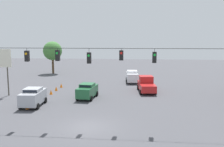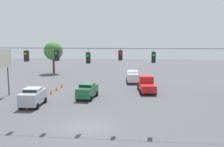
{
  "view_description": "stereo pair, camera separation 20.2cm",
  "coord_description": "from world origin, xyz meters",
  "px_view_note": "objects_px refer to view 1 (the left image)",
  "views": [
    {
      "loc": [
        -3.95,
        19.45,
        7.19
      ],
      "look_at": [
        -0.83,
        -11.41,
        2.89
      ],
      "focal_mm": 40.0,
      "sensor_mm": 36.0,
      "label": 1
    },
    {
      "loc": [
        -4.15,
        19.43,
        7.19
      ],
      "look_at": [
        -0.83,
        -11.41,
        2.89
      ],
      "focal_mm": 40.0,
      "sensor_mm": 36.0,
      "label": 2
    }
  ],
  "objects_px": {
    "sedan_white_oncoming_deep": "(132,76)",
    "traffic_cone_farthest": "(61,85)",
    "sedan_green_withflow_mid": "(87,91)",
    "traffic_cone_fourth": "(51,92)",
    "traffic_cone_second": "(37,100)",
    "tree_horizon_left": "(53,51)",
    "traffic_cone_nearest": "(27,106)",
    "overhead_signal_span": "(89,70)",
    "pickup_truck_red_oncoming_far": "(146,85)",
    "traffic_cone_third": "(43,96)",
    "sedan_silver_parked_shoulder": "(33,97)",
    "traffic_cone_fifth": "(56,89)"
  },
  "relations": [
    {
      "from": "overhead_signal_span",
      "to": "sedan_white_oncoming_deep",
      "type": "height_order",
      "value": "overhead_signal_span"
    },
    {
      "from": "overhead_signal_span",
      "to": "traffic_cone_third",
      "type": "relative_size",
      "value": 36.76
    },
    {
      "from": "overhead_signal_span",
      "to": "traffic_cone_farthest",
      "type": "bearing_deg",
      "value": -64.81
    },
    {
      "from": "sedan_green_withflow_mid",
      "to": "traffic_cone_farthest",
      "type": "bearing_deg",
      "value": -50.29
    },
    {
      "from": "sedan_green_withflow_mid",
      "to": "tree_horizon_left",
      "type": "height_order",
      "value": "tree_horizon_left"
    },
    {
      "from": "traffic_cone_fifth",
      "to": "traffic_cone_fourth",
      "type": "bearing_deg",
      "value": 91.86
    },
    {
      "from": "traffic_cone_farthest",
      "to": "traffic_cone_fourth",
      "type": "bearing_deg",
      "value": 91.13
    },
    {
      "from": "sedan_white_oncoming_deep",
      "to": "sedan_silver_parked_shoulder",
      "type": "height_order",
      "value": "sedan_white_oncoming_deep"
    },
    {
      "from": "traffic_cone_nearest",
      "to": "sedan_green_withflow_mid",
      "type": "bearing_deg",
      "value": -134.84
    },
    {
      "from": "traffic_cone_second",
      "to": "traffic_cone_fourth",
      "type": "relative_size",
      "value": 1.0
    },
    {
      "from": "sedan_silver_parked_shoulder",
      "to": "tree_horizon_left",
      "type": "xyz_separation_m",
      "value": [
        6.44,
        -25.22,
        3.69
      ]
    },
    {
      "from": "sedan_green_withflow_mid",
      "to": "overhead_signal_span",
      "type": "bearing_deg",
      "value": 102.38
    },
    {
      "from": "sedan_white_oncoming_deep",
      "to": "traffic_cone_farthest",
      "type": "relative_size",
      "value": 7.11
    },
    {
      "from": "traffic_cone_fourth",
      "to": "tree_horizon_left",
      "type": "bearing_deg",
      "value": -71.84
    },
    {
      "from": "traffic_cone_nearest",
      "to": "traffic_cone_farthest",
      "type": "distance_m",
      "value": 11.6
    },
    {
      "from": "sedan_green_withflow_mid",
      "to": "tree_horizon_left",
      "type": "xyz_separation_m",
      "value": [
        11.57,
        -21.15,
        3.76
      ]
    },
    {
      "from": "sedan_green_withflow_mid",
      "to": "traffic_cone_nearest",
      "type": "relative_size",
      "value": 6.75
    },
    {
      "from": "sedan_silver_parked_shoulder",
      "to": "traffic_cone_farthest",
      "type": "height_order",
      "value": "sedan_silver_parked_shoulder"
    },
    {
      "from": "traffic_cone_second",
      "to": "traffic_cone_fourth",
      "type": "xyz_separation_m",
      "value": [
        -0.12,
        -4.42,
        0.0
      ]
    },
    {
      "from": "traffic_cone_third",
      "to": "tree_horizon_left",
      "type": "distance_m",
      "value": 23.14
    },
    {
      "from": "sedan_white_oncoming_deep",
      "to": "traffic_cone_second",
      "type": "xyz_separation_m",
      "value": [
        10.48,
        14.55,
        -0.73
      ]
    },
    {
      "from": "pickup_truck_red_oncoming_far",
      "to": "traffic_cone_third",
      "type": "xyz_separation_m",
      "value": [
        12.64,
        5.33,
        -0.67
      ]
    },
    {
      "from": "traffic_cone_second",
      "to": "traffic_cone_fourth",
      "type": "height_order",
      "value": "same"
    },
    {
      "from": "pickup_truck_red_oncoming_far",
      "to": "traffic_cone_third",
      "type": "bearing_deg",
      "value": 22.87
    },
    {
      "from": "sedan_silver_parked_shoulder",
      "to": "tree_horizon_left",
      "type": "distance_m",
      "value": 26.29
    },
    {
      "from": "sedan_green_withflow_mid",
      "to": "traffic_cone_fourth",
      "type": "distance_m",
      "value": 5.44
    },
    {
      "from": "sedan_silver_parked_shoulder",
      "to": "traffic_cone_third",
      "type": "bearing_deg",
      "value": -86.38
    },
    {
      "from": "traffic_cone_farthest",
      "to": "tree_horizon_left",
      "type": "distance_m",
      "value": 16.71
    },
    {
      "from": "traffic_cone_nearest",
      "to": "traffic_cone_second",
      "type": "xyz_separation_m",
      "value": [
        0.03,
        -2.46,
        0.0
      ]
    },
    {
      "from": "sedan_silver_parked_shoulder",
      "to": "traffic_cone_second",
      "type": "relative_size",
      "value": 6.63
    },
    {
      "from": "sedan_green_withflow_mid",
      "to": "traffic_cone_third",
      "type": "xyz_separation_m",
      "value": [
        5.34,
        0.7,
        -0.64
      ]
    },
    {
      "from": "sedan_green_withflow_mid",
      "to": "sedan_silver_parked_shoulder",
      "type": "height_order",
      "value": "sedan_silver_parked_shoulder"
    },
    {
      "from": "pickup_truck_red_oncoming_far",
      "to": "traffic_cone_nearest",
      "type": "bearing_deg",
      "value": 38.31
    },
    {
      "from": "overhead_signal_span",
      "to": "traffic_cone_nearest",
      "type": "distance_m",
      "value": 9.26
    },
    {
      "from": "sedan_green_withflow_mid",
      "to": "traffic_cone_fourth",
      "type": "relative_size",
      "value": 6.75
    },
    {
      "from": "sedan_green_withflow_mid",
      "to": "traffic_cone_second",
      "type": "height_order",
      "value": "sedan_green_withflow_mid"
    },
    {
      "from": "traffic_cone_third",
      "to": "traffic_cone_fifth",
      "type": "distance_m",
      "value": 4.63
    },
    {
      "from": "overhead_signal_span",
      "to": "traffic_cone_fourth",
      "type": "relative_size",
      "value": 36.76
    },
    {
      "from": "traffic_cone_third",
      "to": "traffic_cone_nearest",
      "type": "bearing_deg",
      "value": 91.11
    },
    {
      "from": "sedan_green_withflow_mid",
      "to": "tree_horizon_left",
      "type": "distance_m",
      "value": 24.4
    },
    {
      "from": "traffic_cone_nearest",
      "to": "traffic_cone_farthest",
      "type": "relative_size",
      "value": 1.0
    },
    {
      "from": "tree_horizon_left",
      "to": "sedan_white_oncoming_deep",
      "type": "bearing_deg",
      "value": 150.67
    },
    {
      "from": "traffic_cone_nearest",
      "to": "tree_horizon_left",
      "type": "relative_size",
      "value": 0.09
    },
    {
      "from": "sedan_green_withflow_mid",
      "to": "sedan_white_oncoming_deep",
      "type": "bearing_deg",
      "value": -113.88
    },
    {
      "from": "traffic_cone_nearest",
      "to": "traffic_cone_third",
      "type": "xyz_separation_m",
      "value": [
        0.09,
        -4.58,
        0.0
      ]
    },
    {
      "from": "sedan_silver_parked_shoulder",
      "to": "traffic_cone_nearest",
      "type": "relative_size",
      "value": 6.63
    },
    {
      "from": "sedan_green_withflow_mid",
      "to": "traffic_cone_fourth",
      "type": "xyz_separation_m",
      "value": [
        5.16,
        -1.6,
        -0.64
      ]
    },
    {
      "from": "overhead_signal_span",
      "to": "traffic_cone_fifth",
      "type": "relative_size",
      "value": 36.76
    },
    {
      "from": "traffic_cone_fourth",
      "to": "sedan_white_oncoming_deep",
      "type": "bearing_deg",
      "value": -135.63
    },
    {
      "from": "traffic_cone_fourth",
      "to": "traffic_cone_farthest",
      "type": "xyz_separation_m",
      "value": [
        0.09,
        -4.72,
        0.0
      ]
    }
  ]
}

